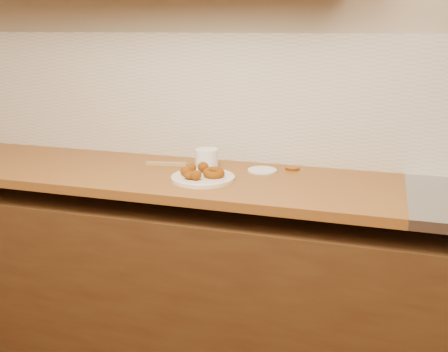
# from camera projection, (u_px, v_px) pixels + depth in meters

# --- Properties ---
(wall_back) EXTENTS (4.00, 0.02, 2.70)m
(wall_back) POSITION_uv_depth(u_px,v_px,m) (297.00, 68.00, 2.36)
(wall_back) COLOR tan
(wall_back) RESTS_ON ground
(base_cabinet) EXTENTS (3.60, 0.60, 0.77)m
(base_cabinet) POSITION_uv_depth(u_px,v_px,m) (278.00, 292.00, 2.34)
(base_cabinet) COLOR #492F15
(base_cabinet) RESTS_ON floor
(butcher_block) EXTENTS (2.30, 0.62, 0.04)m
(butcher_block) POSITION_uv_depth(u_px,v_px,m) (140.00, 174.00, 2.39)
(butcher_block) COLOR brown
(butcher_block) RESTS_ON base_cabinet
(backsplash) EXTENTS (3.60, 0.02, 0.60)m
(backsplash) POSITION_uv_depth(u_px,v_px,m) (296.00, 101.00, 2.39)
(backsplash) COLOR beige
(backsplash) RESTS_ON wall_back
(donut_plate) EXTENTS (0.27, 0.27, 0.02)m
(donut_plate) POSITION_uv_depth(u_px,v_px,m) (203.00, 178.00, 2.23)
(donut_plate) COLOR silver
(donut_plate) RESTS_ON butcher_block
(ring_donut) EXTENTS (0.13, 0.13, 0.04)m
(ring_donut) POSITION_uv_depth(u_px,v_px,m) (214.00, 173.00, 2.22)
(ring_donut) COLOR #813D07
(ring_donut) RESTS_ON donut_plate
(fried_dough_chunks) EXTENTS (0.13, 0.19, 0.04)m
(fried_dough_chunks) POSITION_uv_depth(u_px,v_px,m) (194.00, 171.00, 2.23)
(fried_dough_chunks) COLOR #813D07
(fried_dough_chunks) RESTS_ON donut_plate
(plastic_tub) EXTENTS (0.11, 0.11, 0.09)m
(plastic_tub) POSITION_uv_depth(u_px,v_px,m) (207.00, 158.00, 2.41)
(plastic_tub) COLOR white
(plastic_tub) RESTS_ON butcher_block
(tub_lid) EXTENTS (0.15, 0.15, 0.01)m
(tub_lid) POSITION_uv_depth(u_px,v_px,m) (262.00, 170.00, 2.36)
(tub_lid) COLOR white
(tub_lid) RESTS_ON butcher_block
(brass_jar_lid) EXTENTS (0.07, 0.07, 0.01)m
(brass_jar_lid) POSITION_uv_depth(u_px,v_px,m) (292.00, 168.00, 2.39)
(brass_jar_lid) COLOR #A26A22
(brass_jar_lid) RESTS_ON butcher_block
(wooden_utensil) EXTENTS (0.19, 0.06, 0.02)m
(wooden_utensil) POSITION_uv_depth(u_px,v_px,m) (166.00, 164.00, 2.45)
(wooden_utensil) COLOR #A68A51
(wooden_utensil) RESTS_ON butcher_block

